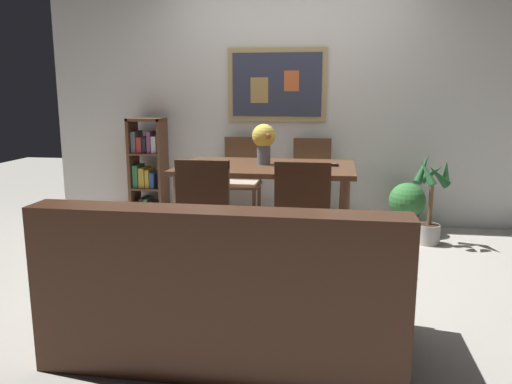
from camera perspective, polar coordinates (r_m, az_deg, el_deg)
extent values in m
plane|color=#B7B2A8|center=(4.06, 2.06, -8.52)|extent=(12.00, 12.00, 0.00)
cube|color=silver|center=(5.34, 4.17, 10.45)|extent=(5.20, 0.10, 2.60)
cube|color=tan|center=(5.29, 2.36, 11.98)|extent=(1.02, 0.02, 0.74)
cube|color=#33384C|center=(5.28, 2.34, 11.98)|extent=(0.92, 0.01, 0.64)
cube|color=tan|center=(5.29, 0.38, 11.39)|extent=(0.18, 0.00, 0.26)
cube|color=#D86633|center=(5.26, 4.02, 12.37)|extent=(0.15, 0.00, 0.21)
cube|color=brown|center=(4.33, 1.15, 2.78)|extent=(1.49, 0.94, 0.04)
cylinder|color=brown|center=(4.18, -8.71, -2.94)|extent=(0.07, 0.07, 0.71)
cylinder|color=brown|center=(3.99, 9.91, -3.66)|extent=(0.07, 0.07, 0.71)
cylinder|color=brown|center=(4.91, -5.97, -0.74)|extent=(0.07, 0.07, 0.71)
cylinder|color=brown|center=(4.75, 9.78, -1.26)|extent=(0.07, 0.07, 0.71)
cube|color=brown|center=(5.04, 6.18, 0.50)|extent=(0.40, 0.40, 0.03)
cube|color=#C6B299|center=(5.03, 6.19, 0.81)|extent=(0.36, 0.36, 0.03)
cylinder|color=brown|center=(5.25, 8.08, -1.63)|extent=(0.04, 0.04, 0.42)
cylinder|color=brown|center=(5.26, 4.37, -1.51)|extent=(0.04, 0.04, 0.42)
cylinder|color=brown|center=(4.92, 8.01, -2.50)|extent=(0.04, 0.04, 0.42)
cylinder|color=brown|center=(4.93, 4.05, -2.38)|extent=(0.04, 0.04, 0.42)
cube|color=brown|center=(5.18, 6.34, 3.50)|extent=(0.38, 0.04, 0.46)
cube|color=brown|center=(5.16, 6.38, 5.71)|extent=(0.38, 0.05, 0.06)
cube|color=brown|center=(5.15, -1.81, 0.78)|extent=(0.40, 0.40, 0.03)
cube|color=#C6B299|center=(5.14, -1.81, 1.09)|extent=(0.36, 0.36, 0.03)
cylinder|color=brown|center=(5.33, 0.34, -1.32)|extent=(0.04, 0.04, 0.42)
cylinder|color=brown|center=(5.39, -3.23, -1.19)|extent=(0.04, 0.04, 0.42)
cylinder|color=brown|center=(5.00, -0.24, -2.16)|extent=(0.04, 0.04, 0.42)
cylinder|color=brown|center=(5.06, -4.04, -2.01)|extent=(0.04, 0.04, 0.42)
cube|color=brown|center=(5.28, -1.46, 3.72)|extent=(0.38, 0.04, 0.46)
cube|color=brown|center=(5.26, -1.47, 5.88)|extent=(0.38, 0.05, 0.06)
cube|color=brown|center=(3.77, -5.26, -3.15)|extent=(0.40, 0.40, 0.03)
cube|color=#C6B299|center=(3.76, -5.27, -2.75)|extent=(0.36, 0.36, 0.03)
cylinder|color=brown|center=(3.72, -8.40, -7.03)|extent=(0.04, 0.04, 0.42)
cylinder|color=brown|center=(3.64, -3.23, -7.36)|extent=(0.04, 0.04, 0.42)
cylinder|color=brown|center=(4.03, -6.96, -5.55)|extent=(0.04, 0.04, 0.42)
cylinder|color=brown|center=(3.95, -2.19, -5.81)|extent=(0.04, 0.04, 0.42)
cube|color=brown|center=(3.55, -6.04, -0.07)|extent=(0.38, 0.04, 0.46)
cube|color=brown|center=(3.51, -6.10, 3.13)|extent=(0.38, 0.05, 0.06)
cube|color=brown|center=(3.67, 5.36, -3.54)|extent=(0.40, 0.40, 0.03)
cube|color=#C6B299|center=(3.67, 5.37, -3.12)|extent=(0.36, 0.36, 0.03)
cylinder|color=brown|center=(3.59, 2.39, -7.60)|extent=(0.04, 0.04, 0.42)
cylinder|color=brown|center=(3.57, 7.87, -7.81)|extent=(0.04, 0.04, 0.42)
cylinder|color=brown|center=(3.91, 2.96, -6.01)|extent=(0.04, 0.04, 0.42)
cylinder|color=brown|center=(3.89, 7.97, -6.19)|extent=(0.04, 0.04, 0.42)
cube|color=brown|center=(3.44, 5.24, -0.39)|extent=(0.38, 0.04, 0.46)
cube|color=brown|center=(3.41, 5.30, 2.90)|extent=(0.38, 0.05, 0.06)
cube|color=#472819|center=(2.83, -2.94, -13.19)|extent=(1.80, 0.84, 0.40)
cube|color=#472819|center=(2.39, -4.63, -7.13)|extent=(1.80, 0.20, 0.44)
cube|color=#472819|center=(2.99, -18.47, -6.11)|extent=(0.18, 0.80, 0.22)
cube|color=#472819|center=(2.68, 14.36, -7.88)|extent=(0.18, 0.80, 0.22)
cube|color=#334C72|center=(2.67, -13.39, -6.77)|extent=(0.32, 0.16, 0.33)
cube|color=#334C72|center=(2.54, -3.86, -7.44)|extent=(0.32, 0.16, 0.33)
cube|color=brown|center=(5.53, -13.62, 2.40)|extent=(0.03, 0.28, 1.10)
cube|color=brown|center=(5.42, -10.39, 2.35)|extent=(0.03, 0.28, 1.10)
cube|color=brown|center=(5.58, -11.79, -3.07)|extent=(0.36, 0.28, 0.03)
cube|color=brown|center=(5.42, -12.25, 7.99)|extent=(0.36, 0.28, 0.03)
cube|color=brown|center=(5.50, -11.94, 0.49)|extent=(0.30, 0.28, 0.02)
cube|color=brown|center=(5.45, -12.10, 4.29)|extent=(0.30, 0.28, 0.02)
cube|color=#337247|center=(5.59, -12.92, -1.92)|extent=(0.05, 0.22, 0.19)
cube|color=black|center=(5.57, -12.39, -1.72)|extent=(0.05, 0.22, 0.23)
cube|color=#337247|center=(5.55, -11.93, -1.78)|extent=(0.04, 0.22, 0.23)
cube|color=#7F3F72|center=(5.53, -11.35, -1.95)|extent=(0.06, 0.22, 0.20)
cube|color=#337247|center=(5.52, -13.07, 1.82)|extent=(0.05, 0.22, 0.24)
cube|color=gold|center=(5.50, -12.41, 1.67)|extent=(0.06, 0.22, 0.21)
cube|color=gold|center=(5.48, -11.81, 1.58)|extent=(0.04, 0.22, 0.19)
cube|color=#2D4C8C|center=(5.46, -11.30, 1.40)|extent=(0.04, 0.22, 0.16)
cube|color=#595960|center=(5.48, -13.27, 5.54)|extent=(0.05, 0.22, 0.22)
cube|color=#B2332D|center=(5.46, -12.67, 5.25)|extent=(0.05, 0.22, 0.16)
cube|color=black|center=(5.44, -12.13, 5.25)|extent=(0.04, 0.22, 0.16)
cube|color=#7F3F72|center=(5.42, -11.64, 5.57)|extent=(0.04, 0.22, 0.22)
cube|color=beige|center=(5.40, -11.09, 5.31)|extent=(0.05, 0.22, 0.18)
cylinder|color=brown|center=(5.20, 16.52, -3.47)|extent=(0.24, 0.24, 0.19)
cylinder|color=#332319|center=(5.18, 16.57, -2.58)|extent=(0.21, 0.21, 0.02)
sphere|color=#387F3D|center=(5.14, 16.66, -0.95)|extent=(0.35, 0.35, 0.35)
cylinder|color=#387F3D|center=(5.08, 17.26, -3.93)|extent=(0.03, 0.03, 0.28)
cylinder|color=#387F3D|center=(5.29, 17.64, -3.32)|extent=(0.03, 0.03, 0.27)
cylinder|color=#B2ADA3|center=(4.90, 18.86, -4.51)|extent=(0.20, 0.20, 0.18)
cylinder|color=#332319|center=(4.88, 18.92, -3.59)|extent=(0.18, 0.18, 0.02)
cylinder|color=brown|center=(4.84, 19.07, -1.27)|extent=(0.04, 0.04, 0.38)
cone|color=#235B2D|center=(4.78, 20.61, 2.14)|extent=(0.12, 0.25, 0.27)
cone|color=#235B2D|center=(4.89, 19.23, 2.01)|extent=(0.24, 0.11, 0.21)
cone|color=#235B2D|center=(4.83, 18.30, 2.57)|extent=(0.21, 0.23, 0.29)
cone|color=#235B2D|center=(4.72, 18.70, 2.04)|extent=(0.19, 0.20, 0.24)
cone|color=#235B2D|center=(4.70, 19.85, 1.72)|extent=(0.24, 0.14, 0.22)
cylinder|color=slate|center=(4.37, 0.87, 4.28)|extent=(0.12, 0.12, 0.18)
sphere|color=#EACC4C|center=(4.35, 0.88, 6.35)|extent=(0.20, 0.20, 0.20)
sphere|color=pink|center=(4.43, 0.48, 6.57)|extent=(0.07, 0.07, 0.07)
sphere|color=#D86633|center=(4.28, 1.33, 6.32)|extent=(0.06, 0.06, 0.06)
sphere|color=silver|center=(4.36, 1.93, 6.40)|extent=(0.05, 0.05, 0.05)
cube|color=black|center=(4.32, 8.28, 3.04)|extent=(0.16, 0.05, 0.02)
cube|color=gray|center=(4.32, 8.29, 3.20)|extent=(0.10, 0.04, 0.00)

